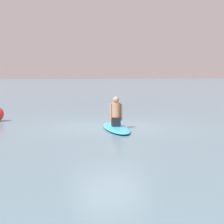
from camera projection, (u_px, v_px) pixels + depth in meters
ground_plane at (110, 127)px, 12.98m from camera, size 400.00×400.00×0.00m
surfboard at (116, 128)px, 12.47m from camera, size 3.02×1.42×0.11m
person_paddler at (116, 113)px, 12.42m from camera, size 0.38×0.43×0.98m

